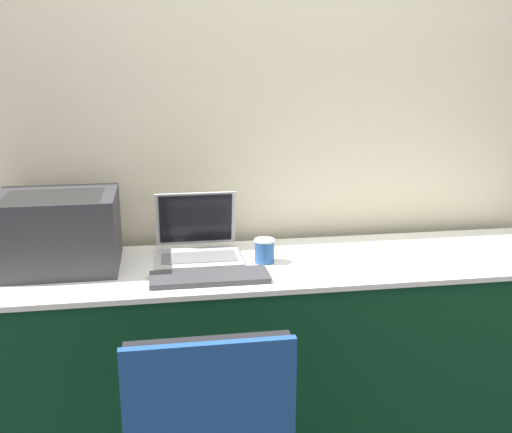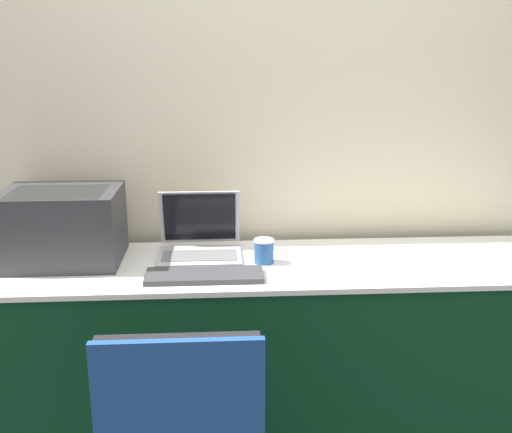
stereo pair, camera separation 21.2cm
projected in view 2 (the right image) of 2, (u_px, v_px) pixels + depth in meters
wall_back at (273, 120)px, 2.55m from camera, size 8.00×0.05×2.60m
table at (280, 353)px, 2.44m from camera, size 2.41×0.58×0.79m
printer at (62, 223)px, 2.31m from camera, size 0.44×0.34×0.29m
laptop_left at (200, 242)px, 2.41m from camera, size 0.33×0.30×0.25m
external_keyboard at (205, 276)px, 2.17m from camera, size 0.43×0.15×0.02m
coffee_cup at (264, 251)px, 2.32m from camera, size 0.08×0.08×0.09m
chair at (183, 431)px, 1.70m from camera, size 0.45×0.45×0.88m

